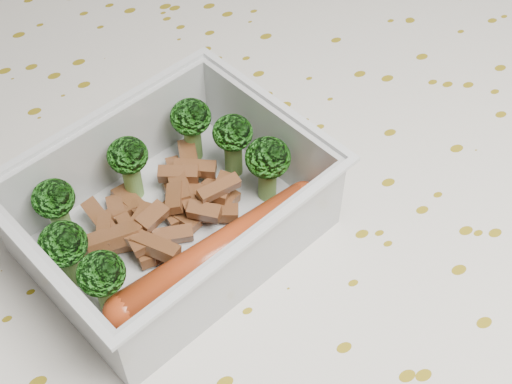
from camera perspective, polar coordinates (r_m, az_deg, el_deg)
name	(u,v)px	position (r m, az deg, el deg)	size (l,w,h in m)	color
dining_table	(272,297)	(0.52, 1.28, -8.38)	(1.40, 0.90, 0.75)	brown
tablecloth	(273,257)	(0.47, 1.39, -5.22)	(1.46, 0.96, 0.19)	silver
lunch_container	(172,215)	(0.42, -6.71, -1.88)	(0.20, 0.17, 0.06)	silver
broccoli_florets	(155,185)	(0.42, -8.10, 0.56)	(0.16, 0.11, 0.05)	#608C3F
meat_pile	(163,210)	(0.43, -7.42, -1.40)	(0.10, 0.08, 0.03)	brown
sausage	(219,253)	(0.41, -2.97, -4.88)	(0.15, 0.04, 0.02)	#AD3C17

